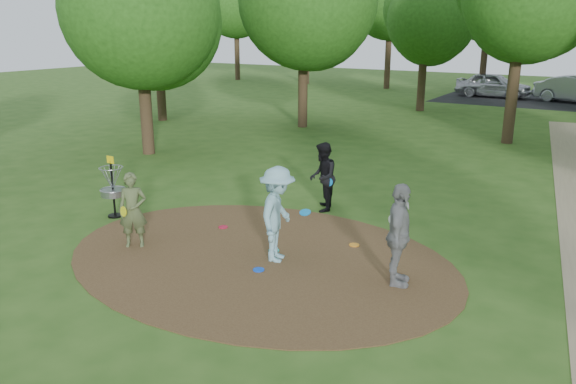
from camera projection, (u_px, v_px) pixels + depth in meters
The scene contains 14 objects.
ground at pixel (258, 258), 11.50m from camera, with size 100.00×100.00×0.00m, color #2D5119.
dirt_clearing at pixel (258, 257), 11.49m from camera, with size 8.40×8.40×0.02m, color #47301C.
parking_lot at pixel (555, 102), 35.06m from camera, with size 14.00×8.00×0.01m, color black.
player_observer_with_disc at pixel (133, 210), 11.85m from camera, with size 0.71×0.67×1.63m.
player_throwing_with_disc at pixel (278, 215), 11.10m from camera, with size 1.27×1.41×1.95m.
player_walking_with_disc at pixel (323, 177), 14.22m from camera, with size 0.96×1.06×1.77m.
player_waiting_with_disc at pixel (399, 235), 10.03m from camera, with size 0.77×1.21×1.92m.
disc_ground_cyan at pixel (274, 250), 11.79m from camera, with size 0.22×0.22×0.02m, color #1AD4C8.
disc_ground_blue at pixel (259, 270), 10.85m from camera, with size 0.22×0.22×0.02m, color blue.
disc_ground_red at pixel (223, 227), 13.16m from camera, with size 0.22×0.22×0.02m, color #BB1232.
car_left at pixel (493, 85), 37.11m from camera, with size 1.92×4.78×1.63m, color #A2A2A9.
disc_ground_orange at pixel (354, 245), 12.08m from camera, with size 0.22×0.22×0.02m, color orange.
disc_golf_basket at pixel (112, 183), 13.74m from camera, with size 0.63×0.63×1.54m.
tree_ring at pixel (511, 4), 17.28m from camera, with size 37.34×45.52×9.25m.
Camera 1 is at (6.07, -8.76, 4.55)m, focal length 35.00 mm.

